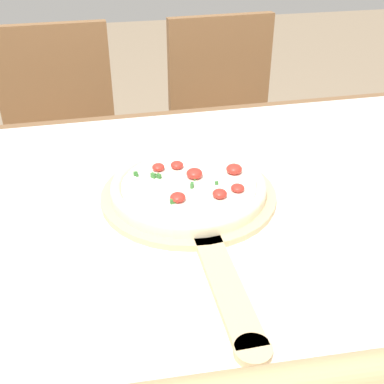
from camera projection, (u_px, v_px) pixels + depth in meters
name	position (u px, v px, depth m)	size (l,w,h in m)	color
dining_table	(219.00, 254.00, 0.92)	(1.47, 1.04, 0.72)	brown
towel_cloth	(220.00, 215.00, 0.87)	(1.39, 0.96, 0.00)	silver
pizza_peel	(192.00, 203.00, 0.89)	(0.33, 0.57, 0.01)	#D6B784
pizza	(189.00, 186.00, 0.91)	(0.29, 0.29, 0.04)	beige
chair_left	(63.00, 141.00, 1.65)	(0.41, 0.41, 0.87)	brown
chair_right	(226.00, 126.00, 1.76)	(0.42, 0.42, 0.87)	brown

